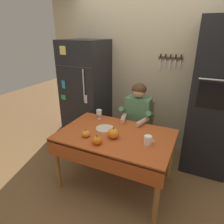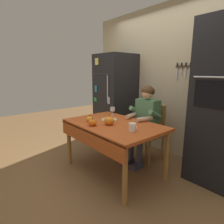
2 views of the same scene
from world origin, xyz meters
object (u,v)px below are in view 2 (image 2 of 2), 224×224
(refrigerator, at_px, (115,99))
(pumpkin_medium, at_px, (93,122))
(wall_oven, at_px, (221,105))
(wine_glass, at_px, (113,109))
(seated_person, at_px, (145,118))
(coffee_mug, at_px, (133,127))
(pumpkin_small, at_px, (90,119))
(dining_table, at_px, (113,129))
(serving_tray, at_px, (109,120))
(chair_behind_person, at_px, (151,129))
(pumpkin_large, at_px, (109,121))

(refrigerator, height_order, pumpkin_medium, refrigerator)
(wall_oven, distance_m, wine_glass, 1.58)
(wall_oven, height_order, seated_person, wall_oven)
(refrigerator, height_order, coffee_mug, refrigerator)
(coffee_mug, bearing_deg, refrigerator, 146.13)
(wall_oven, bearing_deg, pumpkin_small, -140.28)
(dining_table, bearing_deg, serving_tray, 155.67)
(refrigerator, relative_size, dining_table, 1.29)
(dining_table, distance_m, pumpkin_small, 0.37)
(refrigerator, distance_m, chair_behind_person, 1.10)
(wine_glass, bearing_deg, chair_behind_person, 43.37)
(wine_glass, distance_m, pumpkin_medium, 0.69)
(pumpkin_medium, bearing_deg, pumpkin_small, 157.22)
(wall_oven, distance_m, seated_person, 1.07)
(pumpkin_large, relative_size, pumpkin_medium, 1.20)
(seated_person, height_order, pumpkin_medium, seated_person)
(coffee_mug, height_order, pumpkin_small, same)
(coffee_mug, distance_m, wine_glass, 0.92)
(dining_table, bearing_deg, coffee_mug, -5.53)
(serving_tray, bearing_deg, seated_person, 64.06)
(refrigerator, bearing_deg, serving_tray, -46.14)
(dining_table, xyz_separation_m, pumpkin_large, (0.02, -0.08, 0.14))
(chair_behind_person, relative_size, serving_tray, 3.95)
(refrigerator, height_order, seated_person, refrigerator)
(dining_table, relative_size, serving_tray, 5.94)
(pumpkin_large, relative_size, pumpkin_small, 1.36)
(chair_behind_person, xyz_separation_m, pumpkin_small, (-0.37, -0.99, 0.27))
(pumpkin_medium, bearing_deg, refrigerator, 126.45)
(dining_table, height_order, pumpkin_large, pumpkin_large)
(pumpkin_medium, xyz_separation_m, serving_tray, (-0.09, 0.36, -0.04))
(refrigerator, xyz_separation_m, dining_table, (0.95, -0.88, -0.24))
(refrigerator, distance_m, pumpkin_small, 1.27)
(serving_tray, bearing_deg, chair_behind_person, 70.33)
(refrigerator, bearing_deg, seated_person, -15.25)
(dining_table, relative_size, seated_person, 1.12)
(wall_oven, relative_size, chair_behind_person, 2.26)
(chair_behind_person, bearing_deg, dining_table, -95.40)
(dining_table, distance_m, coffee_mug, 0.45)
(refrigerator, xyz_separation_m, wall_oven, (2.00, 0.04, 0.15))
(pumpkin_small, bearing_deg, wall_oven, 39.72)
(chair_behind_person, bearing_deg, coffee_mug, -67.07)
(dining_table, distance_m, pumpkin_large, 0.16)
(wall_oven, relative_size, wine_glass, 15.17)
(coffee_mug, height_order, pumpkin_large, pumpkin_large)
(pumpkin_medium, bearing_deg, coffee_mug, 24.31)
(pumpkin_medium, height_order, pumpkin_small, pumpkin_medium)
(dining_table, xyz_separation_m, chair_behind_person, (0.07, 0.79, -0.14))
(seated_person, relative_size, pumpkin_medium, 10.61)
(coffee_mug, xyz_separation_m, pumpkin_medium, (-0.52, -0.24, -0.01))
(wall_oven, bearing_deg, coffee_mug, -122.84)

